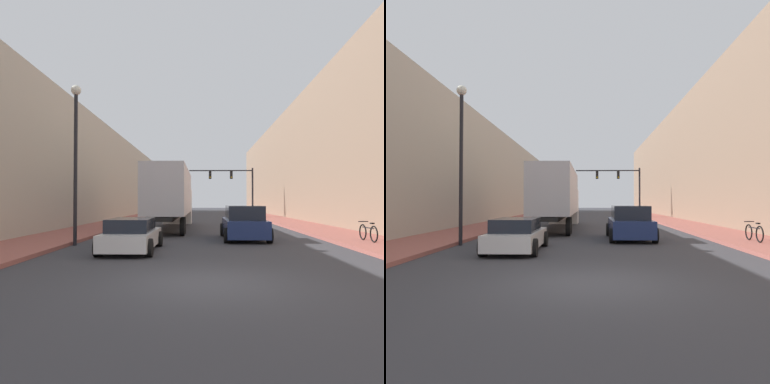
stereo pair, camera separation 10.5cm
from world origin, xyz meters
TOP-DOWN VIEW (x-y plane):
  - ground_plane at (0.00, 0.00)m, footprint 200.00×200.00m
  - sidewalk_right at (7.46, 30.00)m, footprint 3.35×80.00m
  - sidewalk_left at (-7.46, 30.00)m, footprint 3.35×80.00m
  - building_right at (12.14, 30.00)m, footprint 6.00×80.00m
  - building_left at (-12.14, 30.00)m, footprint 6.00×80.00m
  - semi_truck at (-2.29, 17.70)m, footprint 2.43×14.17m
  - sedan_car at (-2.83, 5.54)m, footprint 2.00×4.38m
  - suv_car at (1.97, 10.06)m, footprint 2.20×4.73m
  - traffic_signal_gantry at (3.75, 34.30)m, footprint 7.41×0.35m
  - street_lamp at (-5.64, 7.29)m, footprint 0.44×0.44m
  - parked_bicycle at (7.22, 7.98)m, footprint 0.44×1.82m

SIDE VIEW (x-z plane):
  - ground_plane at x=0.00m, z-range 0.00..0.00m
  - sidewalk_right at x=7.46m, z-range 0.00..0.15m
  - sidewalk_left at x=-7.46m, z-range 0.00..0.15m
  - parked_bicycle at x=7.22m, z-range 0.10..0.96m
  - sedan_car at x=-2.83m, z-range -0.02..1.24m
  - suv_car at x=1.97m, z-range -0.05..1.64m
  - semi_truck at x=-2.29m, z-range 0.29..4.33m
  - traffic_signal_gantry at x=3.75m, z-range 1.17..6.93m
  - street_lamp at x=-5.64m, z-range 0.97..7.97m
  - building_left at x=-12.14m, z-range 0.00..9.17m
  - building_right at x=12.14m, z-range 0.00..12.11m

